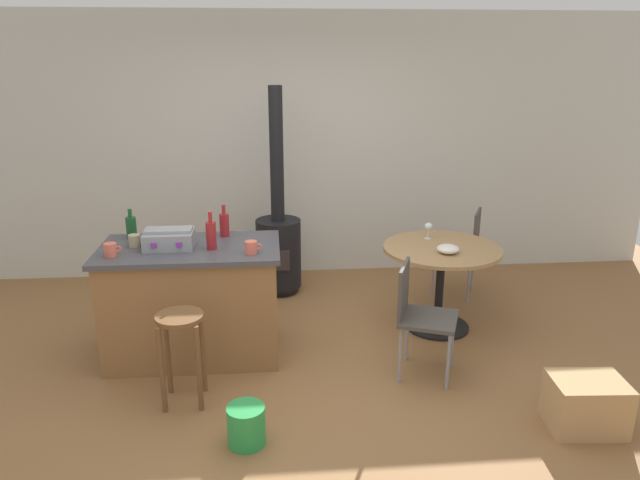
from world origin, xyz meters
The scene contains 19 objects.
ground_plane centered at (0.00, 0.00, 0.00)m, with size 8.80×8.80×0.00m, color olive.
back_wall centered at (0.00, 2.34, 1.35)m, with size 8.00×0.10×2.70m, color beige.
kitchen_island centered at (-0.78, 0.48, 0.45)m, with size 1.35×0.76×0.89m.
wooden_stool centered at (-0.78, -0.20, 0.46)m, with size 0.32×0.32×0.64m.
dining_table centered at (1.26, 0.77, 0.56)m, with size 0.99×0.99×0.74m.
folding_chair_near centered at (1.68, 1.48, 0.51)m, with size 0.53×0.53×0.86m.
folding_chair_far centered at (0.89, 0.04, 0.50)m, with size 0.52×0.52×0.85m.
wood_stove centered at (-0.10, 1.72, 0.51)m, with size 0.44×0.45×2.01m.
toolbox centered at (-0.92, 0.47, 0.96)m, with size 0.36×0.27×0.15m.
bottle_0 centered at (-0.53, 0.73, 0.99)m, with size 0.08×0.08×0.25m.
bottle_1 centered at (-0.61, 0.41, 1.00)m, with size 0.08×0.08×0.29m.
bottle_2 centered at (-1.26, 0.74, 0.99)m, with size 0.08×0.08×0.24m.
cup_0 centered at (-1.31, 0.31, 0.94)m, with size 0.13×0.09×0.10m.
cup_1 centered at (-0.31, 0.28, 0.94)m, with size 0.12×0.09×0.09m.
cup_2 centered at (-1.19, 0.53, 0.94)m, with size 0.12×0.09×0.09m.
wine_glass centered at (1.20, 1.02, 0.84)m, with size 0.07×0.07×0.14m.
serving_bowl centered at (1.26, 0.62, 0.77)m, with size 0.18×0.18×0.07m, color white.
cardboard_box centered at (1.79, -0.72, 0.17)m, with size 0.45×0.33×0.34m, color tan.
plastic_bucket centered at (-0.34, -0.70, 0.13)m, with size 0.23×0.23×0.25m, color green.
Camera 1 is at (-0.16, -3.78, 2.27)m, focal length 32.96 mm.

